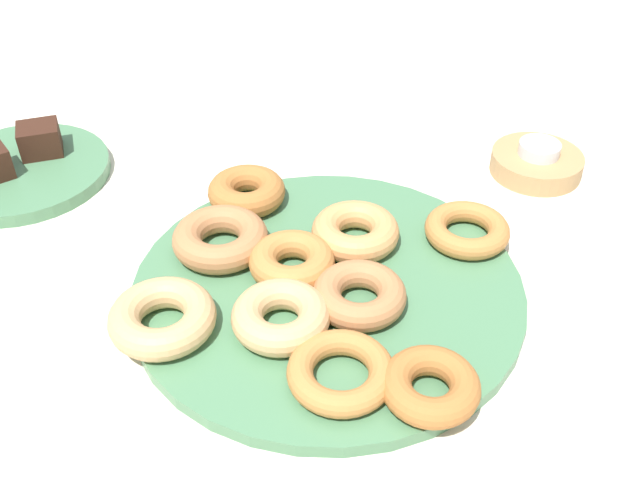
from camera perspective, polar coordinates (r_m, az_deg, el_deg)
ground_plane at (r=0.71m, az=0.61°, el=-4.20°), size 2.40×2.40×0.00m
donut_plate at (r=0.71m, az=0.61°, el=-3.79°), size 0.38×0.38×0.01m
donut_0 at (r=0.71m, az=-2.22°, el=-1.69°), size 0.10×0.10×0.03m
donut_1 at (r=0.74m, az=-7.81°, el=0.11°), size 0.13×0.13×0.03m
donut_2 at (r=0.67m, az=3.10°, el=-4.31°), size 0.12×0.12×0.03m
donut_3 at (r=0.66m, az=-12.24°, el=-5.97°), size 0.12×0.12×0.03m
donut_4 at (r=0.74m, az=2.79°, el=0.66°), size 0.11×0.11×0.03m
donut_5 at (r=0.77m, az=11.45°, el=0.80°), size 0.12×0.12×0.02m
donut_6 at (r=0.61m, az=1.65°, el=-10.31°), size 0.12×0.12×0.02m
donut_7 at (r=0.60m, az=8.65°, el=-11.23°), size 0.11×0.11×0.03m
donut_8 at (r=0.80m, az=-5.77°, el=3.81°), size 0.12×0.12×0.03m
donut_9 at (r=0.65m, az=-3.10°, el=-6.01°), size 0.10×0.10×0.03m
cake_plate at (r=0.94m, az=-22.35°, el=4.98°), size 0.21×0.21×0.02m
brownie_far at (r=0.95m, az=-21.11°, el=7.37°), size 0.05×0.05×0.04m
candle_holder at (r=0.92m, az=16.59°, el=5.78°), size 0.11×0.11×0.03m
tealight at (r=0.91m, az=16.81°, el=6.85°), size 0.05×0.05×0.01m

